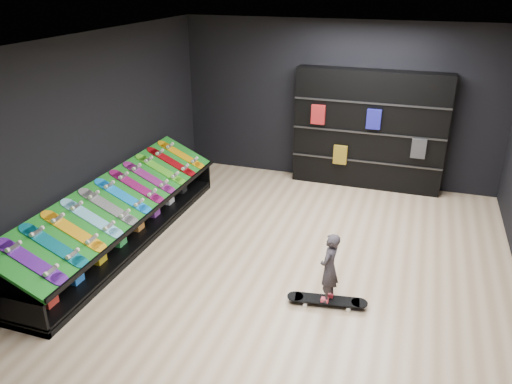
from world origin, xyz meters
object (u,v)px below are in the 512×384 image
(display_rack, at_px, (123,225))
(floor_skateboard, at_px, (327,302))
(child, at_px, (328,280))
(back_shelving, at_px, (369,130))

(display_rack, distance_m, floor_skateboard, 3.32)
(child, bearing_deg, back_shelving, -167.13)
(display_rack, relative_size, child, 8.38)
(display_rack, distance_m, back_shelving, 4.67)
(display_rack, height_order, floor_skateboard, display_rack)
(display_rack, xyz_separation_m, child, (3.25, -0.64, 0.11))
(display_rack, bearing_deg, floor_skateboard, -11.08)
(floor_skateboard, distance_m, child, 0.31)
(floor_skateboard, relative_size, child, 1.82)
(display_rack, xyz_separation_m, back_shelving, (3.18, 3.32, 0.84))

